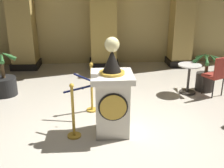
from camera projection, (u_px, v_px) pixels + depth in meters
name	position (u px, v px, depth m)	size (l,w,h in m)	color
ground_plane	(112.00, 132.00, 4.89)	(11.20, 11.20, 0.00)	beige
back_wall	(103.00, 0.00, 8.65)	(11.20, 0.16, 4.10)	tan
pedestal_clock	(112.00, 97.00, 4.66)	(0.71, 0.71, 1.72)	silver
stanchion_near	(92.00, 94.00, 5.61)	(0.24, 0.24, 1.05)	gold
stanchion_far	(73.00, 119.00, 4.63)	(0.24, 0.24, 0.99)	gold
velvet_rope	(83.00, 84.00, 4.97)	(0.69, 0.71, 0.22)	#141947
column_left	(20.00, 5.00, 8.08)	(0.87, 0.87, 3.93)	black
column_right	(183.00, 4.00, 8.38)	(0.78, 0.78, 3.93)	black
column_centre_rear	(103.00, 4.00, 8.23)	(0.96, 0.96, 3.93)	black
potted_palm_left	(4.00, 82.00, 6.44)	(0.70, 0.64, 1.11)	black
potted_palm_right	(205.00, 77.00, 6.73)	(0.76, 0.74, 1.00)	#2D2823
cafe_table	(189.00, 75.00, 6.52)	(0.55, 0.55, 0.72)	#332D28
cafe_chair_red	(217.00, 73.00, 6.31)	(0.53, 0.53, 0.96)	black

